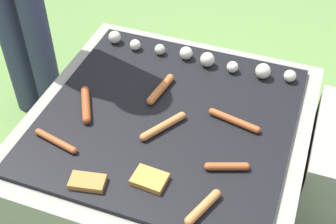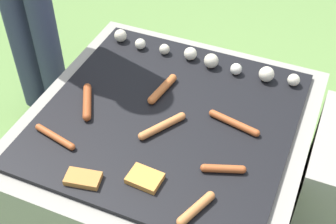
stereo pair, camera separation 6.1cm
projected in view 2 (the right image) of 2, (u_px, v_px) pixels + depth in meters
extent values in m
plane|color=#608442|center=(168.00, 187.00, 1.95)|extent=(14.00, 14.00, 0.00)
cube|color=gray|center=(168.00, 156.00, 1.82)|extent=(0.99, 0.99, 0.40)
cube|color=black|center=(168.00, 118.00, 1.67)|extent=(0.87, 0.87, 0.02)
cylinder|color=#2D334C|center=(21.00, 35.00, 2.08)|extent=(0.11, 0.11, 0.78)
cylinder|color=#2D334C|center=(47.00, 42.00, 2.04)|extent=(0.11, 0.11, 0.78)
cylinder|color=#B7602D|center=(162.00, 89.00, 1.75)|extent=(0.05, 0.15, 0.03)
sphere|color=#B7602D|center=(152.00, 100.00, 1.71)|extent=(0.03, 0.03, 0.03)
sphere|color=#B7602D|center=(173.00, 78.00, 1.80)|extent=(0.03, 0.03, 0.03)
cylinder|color=#C6753D|center=(162.00, 126.00, 1.61)|extent=(0.11, 0.16, 0.03)
sphere|color=#C6753D|center=(182.00, 116.00, 1.65)|extent=(0.03, 0.03, 0.03)
sphere|color=#C6753D|center=(142.00, 136.00, 1.58)|extent=(0.03, 0.03, 0.03)
cylinder|color=#A34C23|center=(223.00, 169.00, 1.47)|extent=(0.12, 0.07, 0.03)
sphere|color=#A34C23|center=(242.00, 170.00, 1.47)|extent=(0.03, 0.03, 0.03)
sphere|color=#A34C23|center=(204.00, 168.00, 1.48)|extent=(0.03, 0.03, 0.03)
cylinder|color=#C6753D|center=(196.00, 208.00, 1.36)|extent=(0.07, 0.13, 0.03)
sphere|color=#C6753D|center=(210.00, 196.00, 1.40)|extent=(0.03, 0.03, 0.03)
sphere|color=#C6753D|center=(181.00, 222.00, 1.33)|extent=(0.03, 0.03, 0.03)
cylinder|color=#A34C23|center=(234.00, 123.00, 1.62)|extent=(0.17, 0.06, 0.03)
sphere|color=#A34C23|center=(256.00, 133.00, 1.59)|extent=(0.03, 0.03, 0.03)
sphere|color=#A34C23|center=(212.00, 113.00, 1.66)|extent=(0.03, 0.03, 0.03)
cylinder|color=#A34C23|center=(55.00, 137.00, 1.58)|extent=(0.16, 0.06, 0.02)
sphere|color=#A34C23|center=(72.00, 147.00, 1.54)|extent=(0.02, 0.02, 0.02)
sphere|color=#A34C23|center=(39.00, 127.00, 1.61)|extent=(0.02, 0.02, 0.02)
cylinder|color=#93421E|center=(87.00, 102.00, 1.70)|extent=(0.11, 0.16, 0.03)
sphere|color=#93421E|center=(87.00, 117.00, 1.64)|extent=(0.03, 0.03, 0.03)
sphere|color=#93421E|center=(87.00, 87.00, 1.76)|extent=(0.03, 0.03, 0.03)
cube|color=#D18438|center=(145.00, 178.00, 1.45)|extent=(0.11, 0.08, 0.02)
cube|color=#B27033|center=(83.00, 178.00, 1.45)|extent=(0.12, 0.08, 0.02)
sphere|color=beige|center=(121.00, 36.00, 1.99)|extent=(0.05, 0.05, 0.05)
sphere|color=beige|center=(140.00, 44.00, 1.95)|extent=(0.05, 0.05, 0.05)
sphere|color=beige|center=(165.00, 49.00, 1.92)|extent=(0.04, 0.04, 0.04)
sphere|color=beige|center=(190.00, 54.00, 1.89)|extent=(0.05, 0.05, 0.05)
sphere|color=beige|center=(211.00, 61.00, 1.85)|extent=(0.06, 0.06, 0.06)
sphere|color=silver|center=(236.00, 69.00, 1.83)|extent=(0.05, 0.05, 0.05)
sphere|color=beige|center=(267.00, 74.00, 1.79)|extent=(0.06, 0.06, 0.06)
sphere|color=beige|center=(294.00, 80.00, 1.78)|extent=(0.05, 0.05, 0.05)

